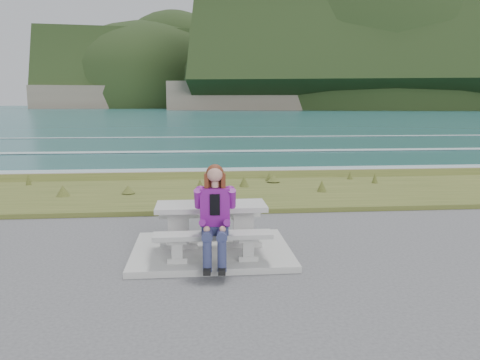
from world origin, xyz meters
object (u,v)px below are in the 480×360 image
object	(u,v)px
bench_seaward	(210,217)
seated_woman	(215,229)
picnic_table	(211,214)
bench_landward	(213,240)

from	to	relation	value
bench_seaward	seated_woman	bearing A→B (deg)	-88.92
picnic_table	seated_woman	size ratio (longest dim) A/B	1.20
bench_seaward	seated_woman	size ratio (longest dim) A/B	1.20
picnic_table	bench_landward	distance (m)	0.74
bench_landward	bench_seaward	world-z (taller)	same
picnic_table	seated_woman	distance (m)	0.84
bench_landward	picnic_table	bearing A→B (deg)	90.00
bench_landward	seated_woman	xyz separation A→B (m)	(0.03, -0.14, 0.20)
bench_landward	seated_woman	size ratio (longest dim) A/B	1.20
bench_seaward	picnic_table	bearing A→B (deg)	-90.00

